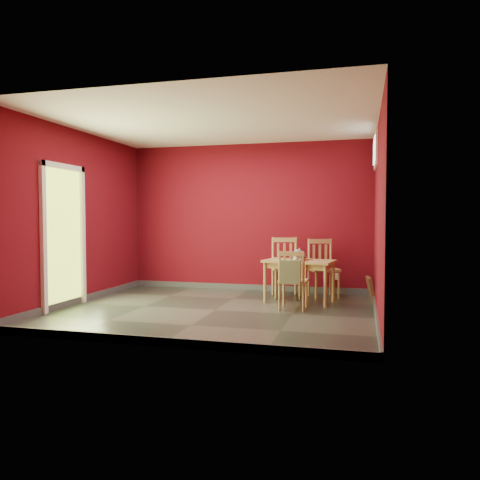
% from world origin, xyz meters
% --- Properties ---
extents(ground, '(4.50, 4.50, 0.00)m').
position_xyz_m(ground, '(0.00, 0.00, 0.00)').
color(ground, '#2D342D').
rests_on(ground, ground).
extents(room_shell, '(4.50, 4.50, 4.50)m').
position_xyz_m(room_shell, '(0.00, 0.00, 0.05)').
color(room_shell, '#590913').
rests_on(room_shell, ground).
extents(doorway, '(0.06, 1.01, 2.13)m').
position_xyz_m(doorway, '(-2.23, -0.40, 1.12)').
color(doorway, '#B7D838').
rests_on(doorway, ground).
extents(window, '(0.05, 0.90, 0.50)m').
position_xyz_m(window, '(2.23, 1.00, 2.35)').
color(window, white).
rests_on(window, room_shell).
extents(outlet_plate, '(0.08, 0.02, 0.12)m').
position_xyz_m(outlet_plate, '(1.60, 1.99, 0.30)').
color(outlet_plate, silver).
rests_on(outlet_plate, room_shell).
extents(dining_table, '(1.16, 0.80, 0.67)m').
position_xyz_m(dining_table, '(1.09, 0.95, 0.59)').
color(dining_table, tan).
rests_on(dining_table, ground).
extents(table_runner, '(0.38, 0.64, 0.30)m').
position_xyz_m(table_runner, '(1.09, 0.85, 0.62)').
color(table_runner, '#975627').
rests_on(table_runner, dining_table).
extents(chair_far_left, '(0.59, 0.59, 1.00)m').
position_xyz_m(chair_far_left, '(0.79, 1.48, 0.51)').
color(chair_far_left, tan).
rests_on(chair_far_left, ground).
extents(chair_far_right, '(0.60, 0.60, 0.98)m').
position_xyz_m(chair_far_right, '(1.40, 1.57, 0.50)').
color(chair_far_right, tan).
rests_on(chair_far_right, ground).
extents(chair_near, '(0.41, 0.41, 0.86)m').
position_xyz_m(chair_near, '(1.08, 0.33, 0.44)').
color(chair_near, tan).
rests_on(chair_near, ground).
extents(tote_bag, '(0.29, 0.18, 0.41)m').
position_xyz_m(tote_bag, '(1.07, 0.12, 0.57)').
color(tote_bag, '#748D5A').
rests_on(tote_bag, chair_near).
extents(cat, '(0.24, 0.44, 0.21)m').
position_xyz_m(cat, '(1.09, 0.94, 0.78)').
color(cat, slate).
rests_on(cat, table_runner).
extents(picture_frame, '(0.17, 0.39, 0.38)m').
position_xyz_m(picture_frame, '(2.19, 1.44, 0.19)').
color(picture_frame, brown).
rests_on(picture_frame, ground).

